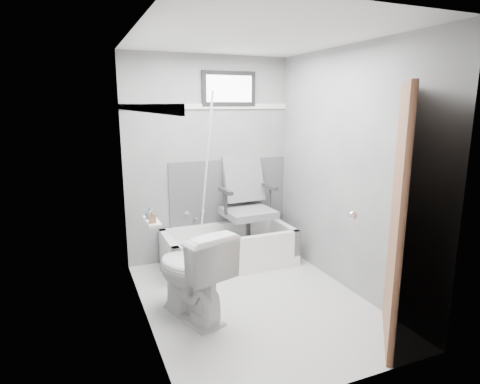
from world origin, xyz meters
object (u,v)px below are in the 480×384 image
toilet (191,273)px  soap_bottle_b (149,213)px  bathtub (229,247)px  door (456,226)px  soap_bottle_a (152,216)px  office_chair (248,206)px

toilet → soap_bottle_b: size_ratio=8.70×
toilet → bathtub: bearing=-144.4°
door → soap_bottle_a: 2.27m
toilet → soap_bottle_b: bearing=-34.5°
soap_bottle_a → soap_bottle_b: size_ratio=1.25×
door → soap_bottle_b: size_ratio=21.07×
door → soap_bottle_a: (-1.92, 1.21, -0.03)m
toilet → soap_bottle_b: (-0.32, 0.10, 0.55)m
office_chair → soap_bottle_b: office_chair is taller
bathtub → office_chair: (0.25, 0.02, 0.47)m
soap_bottle_a → office_chair: bearing=38.3°
bathtub → door: (0.87, -2.21, 0.79)m
toilet → soap_bottle_a: 0.65m
toilet → soap_bottle_b: 0.65m
office_chair → soap_bottle_b: size_ratio=11.89×
office_chair → toilet: size_ratio=1.37×
toilet → door: size_ratio=0.41×
bathtub → toilet: bearing=-127.1°
door → soap_bottle_a: door is taller
office_chair → door: 2.34m
soap_bottle_a → soap_bottle_b: soap_bottle_a is taller
toilet → soap_bottle_b: soap_bottle_b is taller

